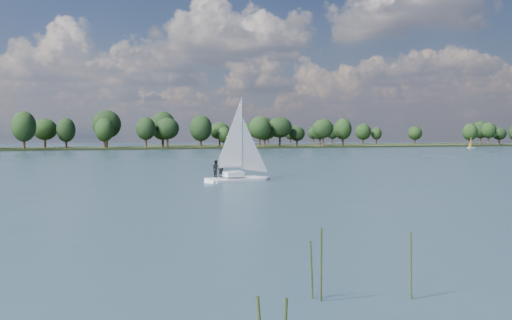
# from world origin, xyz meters

# --- Properties ---
(ground) EXTENTS (700.00, 700.00, 0.00)m
(ground) POSITION_xyz_m (0.00, 100.00, 0.00)
(ground) COLOR #233342
(ground) RESTS_ON ground
(far_shore) EXTENTS (660.00, 40.00, 1.50)m
(far_shore) POSITION_xyz_m (0.00, 212.00, 0.00)
(far_shore) COLOR black
(far_shore) RESTS_ON ground
(far_shore_back) EXTENTS (220.00, 30.00, 1.40)m
(far_shore_back) POSITION_xyz_m (160.00, 260.00, 0.00)
(far_shore_back) COLOR black
(far_shore_back) RESTS_ON ground
(sailboat) EXTENTS (7.70, 3.49, 9.79)m
(sailboat) POSITION_xyz_m (-2.16, 36.42, 2.73)
(sailboat) COLOR white
(sailboat) RESTS_ON ground
(dinghy_orange) EXTENTS (3.21, 1.38, 5.05)m
(dinghy_orange) POSITION_xyz_m (164.82, 163.51, 1.19)
(dinghy_orange) COLOR white
(dinghy_orange) RESTS_ON ground
(treeline) EXTENTS (562.96, 73.64, 17.90)m
(treeline) POSITION_xyz_m (-10.55, 208.32, 7.99)
(treeline) COLOR black
(treeline) RESTS_ON ground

